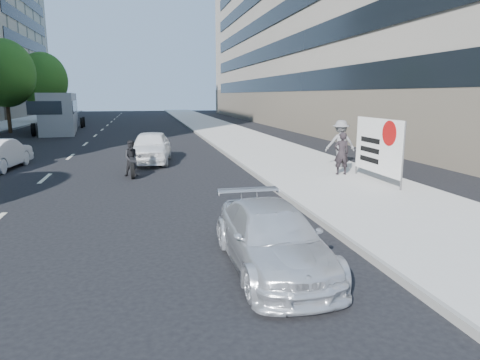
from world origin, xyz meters
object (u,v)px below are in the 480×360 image
object	(u,v)px
pedestrian_woman	(341,153)
bus	(60,112)
white_sedan_near	(151,147)
motorcycle	(132,160)
protest_banner	(378,146)
parked_sedan	(272,238)
jogger	(340,143)

from	to	relation	value
pedestrian_woman	bus	xyz separation A→B (m)	(-14.44, 25.52, 0.67)
white_sedan_near	motorcycle	bearing A→B (deg)	-96.34
pedestrian_woman	protest_banner	size ratio (longest dim) A/B	0.53
bus	pedestrian_woman	bearing A→B (deg)	-66.96
parked_sedan	jogger	bearing A→B (deg)	58.39
motorcycle	protest_banner	bearing A→B (deg)	-28.26
pedestrian_woman	parked_sedan	size ratio (longest dim) A/B	0.41
pedestrian_woman	protest_banner	xyz separation A→B (m)	(0.63, -1.49, 0.44)
white_sedan_near	motorcycle	xyz separation A→B (m)	(-0.77, -3.37, -0.10)
white_sedan_near	bus	size ratio (longest dim) A/B	0.35
white_sedan_near	motorcycle	distance (m)	3.46
parked_sedan	white_sedan_near	distance (m)	13.49
protest_banner	bus	distance (m)	30.93
motorcycle	white_sedan_near	bearing A→B (deg)	72.71
jogger	white_sedan_near	distance (m)	8.71
jogger	pedestrian_woman	size ratio (longest dim) A/B	1.20
jogger	parked_sedan	world-z (taller)	jogger
pedestrian_woman	jogger	bearing A→B (deg)	-108.15
parked_sedan	motorcycle	bearing A→B (deg)	105.17
protest_banner	white_sedan_near	distance (m)	10.45
jogger	protest_banner	bearing A→B (deg)	95.32
jogger	motorcycle	world-z (taller)	jogger
protest_banner	jogger	bearing A→B (deg)	86.28
parked_sedan	bus	distance (m)	34.58
parked_sedan	bus	size ratio (longest dim) A/B	0.32
motorcycle	jogger	bearing A→B (deg)	-6.67
pedestrian_woman	bus	distance (m)	29.33
pedestrian_woman	white_sedan_near	world-z (taller)	pedestrian_woman
motorcycle	bus	size ratio (longest dim) A/B	0.17
jogger	protest_banner	distance (m)	3.40
white_sedan_near	motorcycle	world-z (taller)	white_sedan_near
parked_sedan	protest_banner	bearing A→B (deg)	47.62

